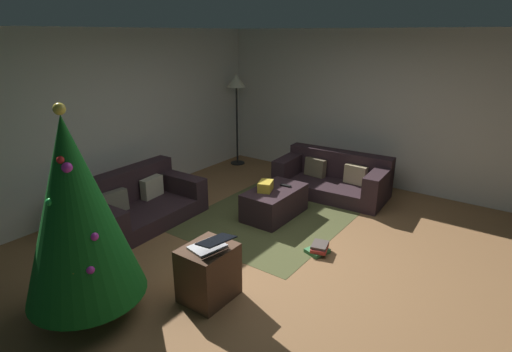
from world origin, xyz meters
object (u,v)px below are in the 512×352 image
tv_remote (286,186)px  corner_lamp (236,88)px  ottoman (275,202)px  couch_left (138,203)px  couch_right (334,178)px  side_table (208,273)px  gift_box (266,186)px  laptop (211,244)px  christmas_tree (76,210)px  book_stack (319,249)px

tv_remote → corner_lamp: corner_lamp is taller
ottoman → couch_left: bearing=129.9°
couch_right → side_table: (-3.31, -0.22, 0.02)m
gift_box → couch_left: bearing=128.3°
couch_right → laptop: size_ratio=4.06×
couch_right → christmas_tree: bearing=79.5°
gift_box → christmas_tree: bearing=177.0°
ottoman → book_stack: bearing=-119.4°
tv_remote → corner_lamp: size_ratio=0.09×
laptop → couch_right: bearing=4.8°
couch_right → book_stack: 2.02m
tv_remote → side_table: size_ratio=0.28×
gift_box → corner_lamp: 2.81m
gift_box → book_stack: size_ratio=0.80×
couch_right → side_table: 3.32m
couch_right → gift_box: 1.50m
couch_left → gift_box: (1.12, -1.42, 0.22)m
gift_box → corner_lamp: bearing=47.1°
gift_box → corner_lamp: (1.78, 1.91, 1.04)m
ottoman → christmas_tree: size_ratio=0.49×
couch_right → book_stack: (-1.88, -0.71, -0.21)m
couch_left → ottoman: (1.25, -1.49, -0.05)m
couch_left → side_table: 2.16m
ottoman → book_stack: (-0.57, -1.02, -0.15)m
book_stack → corner_lamp: corner_lamp is taller
book_stack → corner_lamp: bearing=53.5°
gift_box → tv_remote: 0.35m
corner_lamp → christmas_tree: bearing=-158.5°
gift_box → book_stack: gift_box is taller
book_stack → corner_lamp: 4.02m
tv_remote → book_stack: size_ratio=0.51×
ottoman → side_table: 2.07m
corner_lamp → gift_box: bearing=-132.9°
tv_remote → laptop: laptop is taller
couch_left → book_stack: (0.67, -2.51, -0.20)m
couch_right → gift_box: bearing=71.8°
couch_right → christmas_tree: (-4.15, 0.52, 0.81)m
couch_left → laptop: size_ratio=3.80×
side_table → laptop: 0.35m
side_table → couch_left: bearing=69.5°
laptop → christmas_tree: bearing=135.9°
side_table → book_stack: (1.43, -0.49, -0.23)m
laptop → book_stack: 1.61m
ottoman → laptop: bearing=-163.8°
couch_right → ottoman: (-1.31, 0.30, -0.06)m
tv_remote → ottoman: bearing=154.6°
side_table → ottoman: bearing=14.8°
couch_right → laptop: 3.35m
book_stack → laptop: bearing=163.2°
corner_lamp → ottoman: bearing=-129.8°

